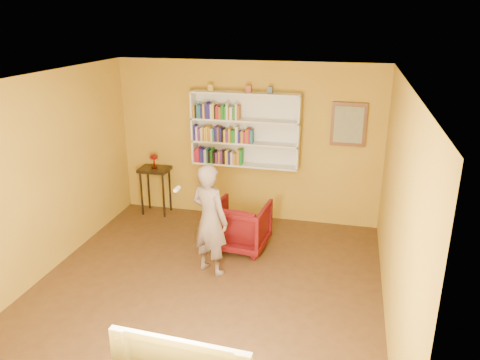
% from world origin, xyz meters
% --- Properties ---
extents(room_shell, '(5.30, 5.80, 2.88)m').
position_xyz_m(room_shell, '(0.00, 0.00, 1.02)').
color(room_shell, '#432B15').
rests_on(room_shell, ground).
extents(bookshelf, '(1.80, 0.29, 1.23)m').
position_xyz_m(bookshelf, '(0.00, 2.41, 1.59)').
color(bookshelf, silver).
rests_on(bookshelf, room_shell).
extents(books_row_lower, '(0.83, 0.19, 0.26)m').
position_xyz_m(books_row_lower, '(-0.45, 2.30, 1.13)').
color(books_row_lower, maroon).
rests_on(books_row_lower, bookshelf).
extents(books_row_middle, '(1.00, 0.19, 0.27)m').
position_xyz_m(books_row_middle, '(-0.36, 2.30, 1.51)').
color(books_row_middle, navy).
rests_on(books_row_middle, bookshelf).
extents(books_row_upper, '(0.78, 0.19, 0.27)m').
position_xyz_m(books_row_upper, '(-0.46, 2.30, 1.89)').
color(books_row_upper, '#B38123').
rests_on(books_row_upper, bookshelf).
extents(ornament_left, '(0.08, 0.08, 0.11)m').
position_xyz_m(ornament_left, '(-0.58, 2.35, 2.27)').
color(ornament_left, gold).
rests_on(ornament_left, bookshelf).
extents(ornament_centre, '(0.08, 0.08, 0.11)m').
position_xyz_m(ornament_centre, '(0.06, 2.35, 2.27)').
color(ornament_centre, '#9B4933').
rests_on(ornament_centre, bookshelf).
extents(ornament_right, '(0.07, 0.07, 0.10)m').
position_xyz_m(ornament_right, '(0.40, 2.35, 2.27)').
color(ornament_right, '#475A76').
rests_on(ornament_right, bookshelf).
extents(framed_painting, '(0.55, 0.05, 0.70)m').
position_xyz_m(framed_painting, '(1.65, 2.46, 1.75)').
color(framed_painting, '#5B331A').
rests_on(framed_painting, room_shell).
extents(console_table, '(0.52, 0.40, 0.85)m').
position_xyz_m(console_table, '(-1.61, 2.25, 0.70)').
color(console_table, black).
rests_on(console_table, ground).
extents(ruby_lustre, '(0.15, 0.15, 0.25)m').
position_xyz_m(ruby_lustre, '(-1.61, 2.25, 1.02)').
color(ruby_lustre, maroon).
rests_on(ruby_lustre, console_table).
extents(armchair, '(0.85, 0.87, 0.73)m').
position_xyz_m(armchair, '(0.18, 1.30, 0.37)').
color(armchair, '#45040B').
rests_on(armchair, ground).
extents(person, '(0.67, 0.57, 1.57)m').
position_xyz_m(person, '(-0.06, 0.51, 0.78)').
color(person, '#6C594F').
rests_on(person, ground).
extents(game_remote, '(0.04, 0.15, 0.04)m').
position_xyz_m(game_remote, '(-0.41, 0.24, 1.29)').
color(game_remote, white).
rests_on(game_remote, person).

